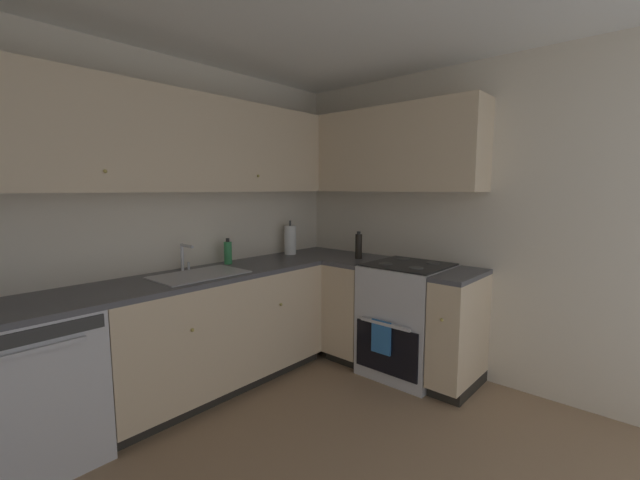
{
  "coord_description": "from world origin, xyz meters",
  "views": [
    {
      "loc": [
        -1.28,
        -1.21,
        1.52
      ],
      "look_at": [
        1.0,
        0.81,
        1.14
      ],
      "focal_mm": 22.77,
      "sensor_mm": 36.0,
      "label": 1
    }
  ],
  "objects_px": {
    "dishwasher": "(33,388)",
    "paper_towel_roll": "(290,240)",
    "oil_bottle": "(359,246)",
    "soap_bottle": "(228,253)",
    "oven_range": "(408,318)"
  },
  "relations": [
    {
      "from": "paper_towel_roll",
      "to": "soap_bottle",
      "type": "bearing_deg",
      "value": 178.35
    },
    {
      "from": "soap_bottle",
      "to": "paper_towel_roll",
      "type": "bearing_deg",
      "value": -1.65
    },
    {
      "from": "paper_towel_roll",
      "to": "oven_range",
      "type": "bearing_deg",
      "value": -77.85
    },
    {
      "from": "dishwasher",
      "to": "oven_range",
      "type": "relative_size",
      "value": 0.82
    },
    {
      "from": "soap_bottle",
      "to": "paper_towel_roll",
      "type": "distance_m",
      "value": 0.7
    },
    {
      "from": "soap_bottle",
      "to": "oven_range",
      "type": "bearing_deg",
      "value": -50.77
    },
    {
      "from": "paper_towel_roll",
      "to": "oil_bottle",
      "type": "distance_m",
      "value": 0.67
    },
    {
      "from": "oil_bottle",
      "to": "soap_bottle",
      "type": "bearing_deg",
      "value": 144.56
    },
    {
      "from": "soap_bottle",
      "to": "paper_towel_roll",
      "type": "height_order",
      "value": "paper_towel_roll"
    },
    {
      "from": "dishwasher",
      "to": "soap_bottle",
      "type": "xyz_separation_m",
      "value": [
        1.43,
        0.18,
        0.56
      ]
    },
    {
      "from": "soap_bottle",
      "to": "oil_bottle",
      "type": "bearing_deg",
      "value": -35.44
    },
    {
      "from": "oven_range",
      "to": "soap_bottle",
      "type": "relative_size",
      "value": 4.96
    },
    {
      "from": "soap_bottle",
      "to": "oil_bottle",
      "type": "distance_m",
      "value": 1.13
    },
    {
      "from": "dishwasher",
      "to": "paper_towel_roll",
      "type": "xyz_separation_m",
      "value": [
        2.13,
        0.16,
        0.6
      ]
    },
    {
      "from": "dishwasher",
      "to": "oil_bottle",
      "type": "bearing_deg",
      "value": -11.39
    }
  ]
}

